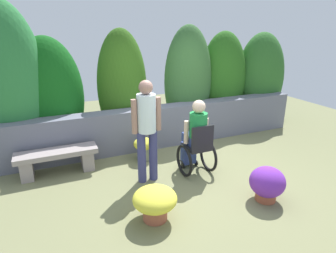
{
  "coord_description": "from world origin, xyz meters",
  "views": [
    {
      "loc": [
        -2.21,
        -3.95,
        2.47
      ],
      "look_at": [
        -0.36,
        0.31,
        0.85
      ],
      "focal_mm": 30.94,
      "sensor_mm": 36.0,
      "label": 1
    }
  ],
  "objects_px": {
    "person_in_wheelchair": "(196,139)",
    "person_standing_companion": "(147,125)",
    "stone_bench": "(57,158)",
    "flower_pot_red_accent": "(144,147)",
    "flower_pot_terracotta_by_wall": "(267,184)",
    "flower_pot_purple_near": "(155,201)"
  },
  "relations": [
    {
      "from": "stone_bench",
      "to": "flower_pot_terracotta_by_wall",
      "type": "xyz_separation_m",
      "value": [
        2.78,
        -2.12,
        -0.01
      ]
    },
    {
      "from": "stone_bench",
      "to": "flower_pot_red_accent",
      "type": "height_order",
      "value": "flower_pot_red_accent"
    },
    {
      "from": "stone_bench",
      "to": "flower_pot_terracotta_by_wall",
      "type": "height_order",
      "value": "flower_pot_terracotta_by_wall"
    },
    {
      "from": "stone_bench",
      "to": "flower_pot_purple_near",
      "type": "bearing_deg",
      "value": -65.34
    },
    {
      "from": "flower_pot_purple_near",
      "to": "flower_pot_red_accent",
      "type": "distance_m",
      "value": 1.86
    },
    {
      "from": "stone_bench",
      "to": "flower_pot_purple_near",
      "type": "xyz_separation_m",
      "value": [
        1.1,
        -1.88,
        -0.01
      ]
    },
    {
      "from": "stone_bench",
      "to": "person_standing_companion",
      "type": "xyz_separation_m",
      "value": [
        1.36,
        -0.86,
        0.7
      ]
    },
    {
      "from": "flower_pot_red_accent",
      "to": "stone_bench",
      "type": "bearing_deg",
      "value": 177.1
    },
    {
      "from": "stone_bench",
      "to": "person_in_wheelchair",
      "type": "height_order",
      "value": "person_in_wheelchair"
    },
    {
      "from": "person_in_wheelchair",
      "to": "flower_pot_red_accent",
      "type": "bearing_deg",
      "value": 128.41
    },
    {
      "from": "stone_bench",
      "to": "person_standing_companion",
      "type": "relative_size",
      "value": 0.8
    },
    {
      "from": "stone_bench",
      "to": "person_in_wheelchair",
      "type": "bearing_deg",
      "value": -27.97
    },
    {
      "from": "person_in_wheelchair",
      "to": "person_standing_companion",
      "type": "height_order",
      "value": "person_standing_companion"
    },
    {
      "from": "stone_bench",
      "to": "flower_pot_terracotta_by_wall",
      "type": "relative_size",
      "value": 2.58
    },
    {
      "from": "stone_bench",
      "to": "person_in_wheelchair",
      "type": "distance_m",
      "value": 2.44
    },
    {
      "from": "flower_pot_terracotta_by_wall",
      "to": "flower_pot_purple_near",
      "type": "bearing_deg",
      "value": 172.11
    },
    {
      "from": "flower_pot_purple_near",
      "to": "flower_pot_red_accent",
      "type": "bearing_deg",
      "value": 75.71
    },
    {
      "from": "flower_pot_terracotta_by_wall",
      "to": "flower_pot_red_accent",
      "type": "distance_m",
      "value": 2.38
    },
    {
      "from": "stone_bench",
      "to": "flower_pot_purple_near",
      "type": "relative_size",
      "value": 2.3
    },
    {
      "from": "person_in_wheelchair",
      "to": "stone_bench",
      "type": "bearing_deg",
      "value": 157.24
    },
    {
      "from": "person_standing_companion",
      "to": "person_in_wheelchair",
      "type": "bearing_deg",
      "value": -3.27
    },
    {
      "from": "person_standing_companion",
      "to": "flower_pot_purple_near",
      "type": "relative_size",
      "value": 2.86
    }
  ]
}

